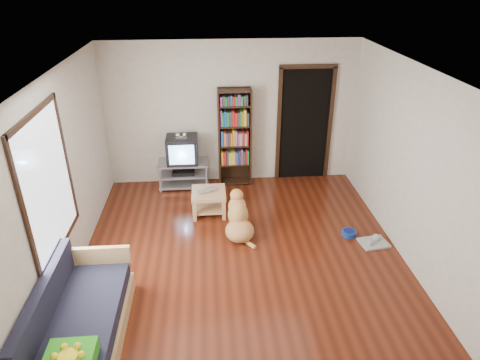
{
  "coord_description": "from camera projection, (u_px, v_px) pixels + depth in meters",
  "views": [
    {
      "loc": [
        -0.43,
        -4.9,
        3.69
      ],
      "look_at": [
        0.01,
        0.64,
        0.9
      ],
      "focal_mm": 32.0,
      "sensor_mm": 36.0,
      "label": 1
    }
  ],
  "objects": [
    {
      "name": "ceiling",
      "position": [
        243.0,
        72.0,
        4.89
      ],
      "size": [
        5.0,
        5.0,
        0.0
      ],
      "primitive_type": "plane",
      "rotation": [
        3.14,
        0.0,
        0.0
      ],
      "color": "white",
      "rests_on": "ground"
    },
    {
      "name": "ground",
      "position": [
        243.0,
        257.0,
        6.05
      ],
      "size": [
        5.0,
        5.0,
        0.0
      ],
      "primitive_type": "plane",
      "color": "#541E0E",
      "rests_on": "ground"
    },
    {
      "name": "wall_right",
      "position": [
        413.0,
        168.0,
        5.63
      ],
      "size": [
        0.0,
        5.0,
        5.0
      ],
      "primitive_type": "plane",
      "rotation": [
        1.57,
        0.0,
        -1.57
      ],
      "color": "beige",
      "rests_on": "ground"
    },
    {
      "name": "grey_rag",
      "position": [
        374.0,
        243.0,
        6.33
      ],
      "size": [
        0.44,
        0.37,
        0.03
      ],
      "primitive_type": "cube",
      "rotation": [
        0.0,
        0.0,
        0.14
      ],
      "color": "#ADADAD",
      "rests_on": "ground"
    },
    {
      "name": "sofa",
      "position": [
        79.0,
        324.0,
        4.57
      ],
      "size": [
        0.8,
        1.8,
        0.8
      ],
      "color": "tan",
      "rests_on": "ground"
    },
    {
      "name": "dog",
      "position": [
        239.0,
        220.0,
        6.46
      ],
      "size": [
        0.47,
        0.83,
        0.7
      ],
      "color": "#B67B46",
      "rests_on": "ground"
    },
    {
      "name": "doorway",
      "position": [
        305.0,
        122.0,
        7.85
      ],
      "size": [
        1.03,
        0.05,
        2.19
      ],
      "color": "black",
      "rests_on": "wall_back"
    },
    {
      "name": "wall_back",
      "position": [
        231.0,
        114.0,
        7.7
      ],
      "size": [
        4.5,
        0.0,
        4.5
      ],
      "primitive_type": "plane",
      "rotation": [
        1.57,
        0.0,
        0.0
      ],
      "color": "beige",
      "rests_on": "ground"
    },
    {
      "name": "laptop",
      "position": [
        209.0,
        192.0,
        6.92
      ],
      "size": [
        0.38,
        0.33,
        0.03
      ],
      "primitive_type": "imported",
      "rotation": [
        0.0,
        0.0,
        0.47
      ],
      "color": "silver",
      "rests_on": "coffee_table"
    },
    {
      "name": "crt_tv",
      "position": [
        182.0,
        149.0,
        7.68
      ],
      "size": [
        0.55,
        0.52,
        0.58
      ],
      "color": "black",
      "rests_on": "tv_stand"
    },
    {
      "name": "wall_left",
      "position": [
        63.0,
        181.0,
        5.31
      ],
      "size": [
        0.0,
        5.0,
        5.0
      ],
      "primitive_type": "plane",
      "rotation": [
        1.57,
        0.0,
        1.57
      ],
      "color": "beige",
      "rests_on": "ground"
    },
    {
      "name": "bookshelf",
      "position": [
        235.0,
        133.0,
        7.69
      ],
      "size": [
        0.6,
        0.3,
        1.8
      ],
      "color": "black",
      "rests_on": "ground"
    },
    {
      "name": "dog_bowl",
      "position": [
        349.0,
        233.0,
        6.52
      ],
      "size": [
        0.22,
        0.22,
        0.08
      ],
      "primitive_type": "cylinder",
      "color": "navy",
      "rests_on": "ground"
    },
    {
      "name": "window",
      "position": [
        48.0,
        185.0,
        4.78
      ],
      "size": [
        0.03,
        1.46,
        1.7
      ],
      "color": "white",
      "rests_on": "wall_left"
    },
    {
      "name": "wall_front",
      "position": [
        271.0,
        318.0,
        3.24
      ],
      "size": [
        4.5,
        0.0,
        4.5
      ],
      "primitive_type": "plane",
      "rotation": [
        -1.57,
        0.0,
        0.0
      ],
      "color": "beige",
      "rests_on": "ground"
    },
    {
      "name": "coffee_table",
      "position": [
        209.0,
        198.0,
        7.01
      ],
      "size": [
        0.55,
        0.55,
        0.4
      ],
      "color": "tan",
      "rests_on": "ground"
    },
    {
      "name": "tv_stand",
      "position": [
        184.0,
        173.0,
        7.87
      ],
      "size": [
        0.9,
        0.45,
        0.5
      ],
      "color": "#99999E",
      "rests_on": "ground"
    }
  ]
}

